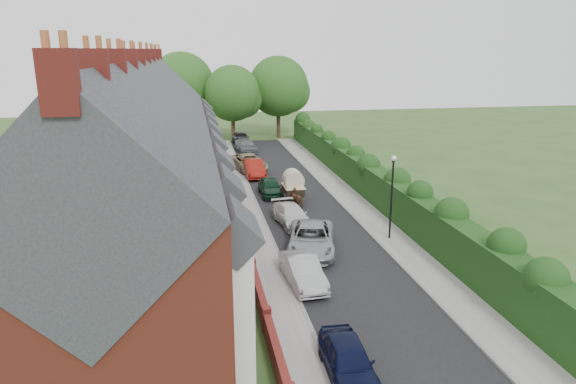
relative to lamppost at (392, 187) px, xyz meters
name	(u,v)px	position (x,y,z in m)	size (l,w,h in m)	color
ground	(355,271)	(-3.40, -4.00, -3.30)	(140.00, 140.00, 0.00)	#2D4C1E
road	(302,209)	(-3.90, 7.00, -3.29)	(6.00, 58.00, 0.02)	black
pavement_hedge_side	(356,205)	(0.20, 7.00, -3.24)	(2.20, 58.00, 0.12)	gray
pavement_house_side	(248,211)	(-7.75, 7.00, -3.24)	(1.70, 58.00, 0.12)	gray
kerb_hedge_side	(343,206)	(-0.85, 7.00, -3.23)	(0.18, 58.00, 0.13)	gray
kerb_house_side	(260,210)	(-6.95, 7.00, -3.23)	(0.18, 58.00, 0.13)	gray
hedge	(381,184)	(2.00, 7.00, -1.70)	(2.10, 58.00, 2.85)	#193711
terrace_row	(147,156)	(-14.27, 5.98, 1.18)	(9.05, 40.50, 11.50)	maroon
garden_wall_row	(235,211)	(-8.75, 6.00, -2.84)	(0.35, 40.35, 1.10)	maroon
lamppost	(392,187)	(0.00, 0.00, 0.00)	(0.32, 0.32, 5.16)	black
tree_far_left	(235,95)	(-6.05, 36.08, 2.41)	(7.14, 6.80, 9.29)	#332316
tree_far_right	(281,88)	(-0.01, 38.08, 3.02)	(7.98, 7.60, 10.31)	#332316
tree_far_back	(185,86)	(-11.99, 39.08, 3.32)	(8.40, 8.00, 10.82)	#332316
car_navy	(348,360)	(-6.40, -12.47, -2.62)	(1.60, 3.97, 1.35)	black
car_silver_a	(303,271)	(-6.40, -4.96, -2.60)	(1.47, 4.21, 1.39)	#9D9DA1
car_silver_b	(311,239)	(-5.04, -0.97, -2.53)	(2.55, 5.53, 1.54)	#999C9F
car_white	(292,215)	(-5.26, 3.80, -2.66)	(1.79, 4.40, 1.28)	silver
car_green	(270,187)	(-5.57, 10.90, -2.62)	(1.61, 3.99, 1.36)	black
car_red	(254,168)	(-6.13, 17.35, -2.53)	(1.62, 4.65, 1.53)	maroon
car_beige	(249,163)	(-6.29, 19.80, -2.54)	(2.53, 5.48, 1.52)	tan
car_grey	(246,146)	(-5.62, 29.00, -2.61)	(1.92, 4.72, 1.37)	slate
car_black	(241,138)	(-5.64, 33.65, -2.55)	(1.77, 4.40, 1.50)	black
horse	(298,199)	(-4.15, 7.05, -2.58)	(0.78, 1.70, 1.44)	#55331F
horse_cart	(293,184)	(-4.15, 8.89, -1.89)	(1.54, 3.41, 2.46)	black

